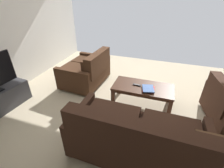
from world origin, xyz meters
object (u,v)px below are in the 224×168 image
object	(u,v)px
book_stack	(148,89)
loveseat_near	(87,70)
tv_remote	(137,85)
end_table	(223,160)
coffee_table	(143,89)
sofa_main	(136,138)

from	to	relation	value
book_stack	loveseat_near	bearing A→B (deg)	-18.20
loveseat_near	tv_remote	xyz separation A→B (m)	(-1.29, 0.41, 0.07)
end_table	tv_remote	world-z (taller)	end_table
end_table	tv_remote	distance (m)	1.78
loveseat_near	coffee_table	xyz separation A→B (m)	(-1.42, 0.41, -0.00)
coffee_table	tv_remote	bearing A→B (deg)	1.05
sofa_main	loveseat_near	distance (m)	2.26
coffee_table	end_table	world-z (taller)	end_table
loveseat_near	end_table	size ratio (longest dim) A/B	1.96
sofa_main	book_stack	distance (m)	1.17
book_stack	end_table	bearing A→B (deg)	126.05
loveseat_near	tv_remote	world-z (taller)	loveseat_near
tv_remote	loveseat_near	bearing A→B (deg)	-17.57
loveseat_near	book_stack	bearing A→B (deg)	161.80
sofa_main	book_stack	size ratio (longest dim) A/B	5.81
sofa_main	end_table	size ratio (longest dim) A/B	2.92
loveseat_near	coffee_table	world-z (taller)	loveseat_near
loveseat_near	end_table	xyz separation A→B (m)	(-2.45, 1.77, 0.16)
tv_remote	end_table	bearing A→B (deg)	130.33
end_table	book_stack	size ratio (longest dim) A/B	1.99
loveseat_near	book_stack	distance (m)	1.61
coffee_table	tv_remote	xyz separation A→B (m)	(0.12, 0.00, 0.08)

